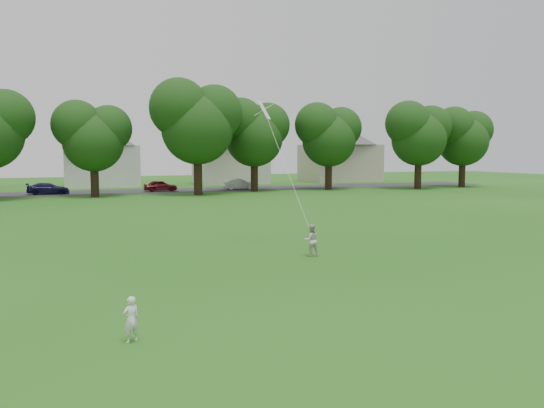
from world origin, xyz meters
name	(u,v)px	position (x,y,z in m)	size (l,w,h in m)	color
ground	(233,295)	(0.00, 0.00, 0.00)	(160.00, 160.00, 0.00)	#1E5613
street	(109,192)	(0.00, 42.00, 0.01)	(90.00, 7.00, 0.01)	#2D2D30
toddler	(131,319)	(-3.07, -2.73, 0.49)	(0.36, 0.23, 0.98)	white
older_boy	(311,240)	(4.47, 4.27, 0.62)	(0.60, 0.47, 1.24)	beige
kite	(286,168)	(4.11, 5.87, 3.33)	(0.88, 2.10, 5.87)	white
tree_row	(174,127)	(5.56, 36.02, 6.39)	(80.95, 9.17, 11.11)	black
parked_cars	(16,189)	(-8.37, 41.00, 0.58)	(46.54, 1.95, 1.17)	black
house_row	(112,144)	(1.27, 52.00, 4.98)	(77.27, 14.24, 10.50)	silver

